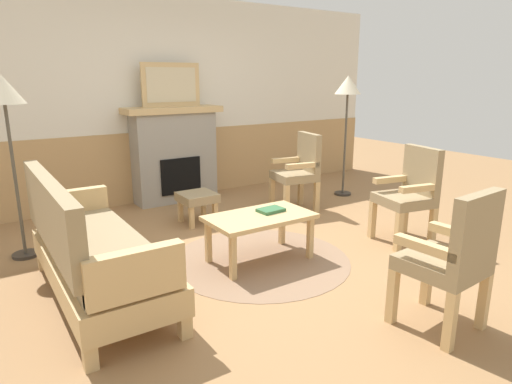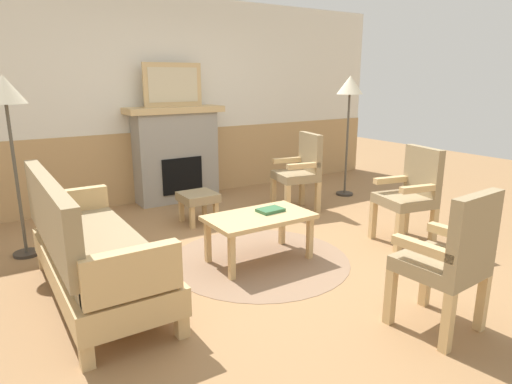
{
  "view_description": "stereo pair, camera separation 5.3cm",
  "coord_description": "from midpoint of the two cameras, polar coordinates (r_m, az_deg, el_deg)",
  "views": [
    {
      "loc": [
        -2.35,
        -3.19,
        1.66
      ],
      "look_at": [
        0.0,
        0.35,
        0.55
      ],
      "focal_mm": 31.03,
      "sensor_mm": 36.0,
      "label": 1
    },
    {
      "loc": [
        -2.31,
        -3.22,
        1.66
      ],
      "look_at": [
        0.0,
        0.35,
        0.55
      ],
      "focal_mm": 31.03,
      "sensor_mm": 36.0,
      "label": 2
    }
  ],
  "objects": [
    {
      "name": "ground_plane",
      "position": [
        4.3,
        2.92,
        -8.11
      ],
      "size": [
        14.0,
        14.0,
        0.0
      ],
      "primitive_type": "plane",
      "color": "#997047"
    },
    {
      "name": "wall_back",
      "position": [
        6.26,
        -11.2,
        11.15
      ],
      "size": [
        7.2,
        0.14,
        2.7
      ],
      "color": "silver",
      "rests_on": "ground_plane"
    },
    {
      "name": "fireplace",
      "position": [
        6.11,
        -10.02,
        4.9
      ],
      "size": [
        1.3,
        0.44,
        1.28
      ],
      "color": "gray",
      "rests_on": "ground_plane"
    },
    {
      "name": "framed_picture",
      "position": [
        6.02,
        -10.41,
        13.44
      ],
      "size": [
        0.8,
        0.04,
        0.56
      ],
      "color": "tan",
      "rests_on": "fireplace"
    },
    {
      "name": "couch",
      "position": [
        3.56,
        -20.07,
        -7.08
      ],
      "size": [
        0.7,
        1.8,
        0.98
      ],
      "color": "tan",
      "rests_on": "ground_plane"
    },
    {
      "name": "coffee_table",
      "position": [
        4.05,
        0.8,
        -3.72
      ],
      "size": [
        0.96,
        0.56,
        0.44
      ],
      "color": "tan",
      "rests_on": "ground_plane"
    },
    {
      "name": "round_rug",
      "position": [
        4.18,
        0.78,
        -8.7
      ],
      "size": [
        1.68,
        1.68,
        0.01
      ],
      "primitive_type": "cylinder",
      "color": "#896B51",
      "rests_on": "ground_plane"
    },
    {
      "name": "book_on_table",
      "position": [
        4.13,
        2.24,
        -2.34
      ],
      "size": [
        0.25,
        0.18,
        0.03
      ],
      "primitive_type": "cube",
      "rotation": [
        0.0,
        0.0,
        0.06
      ],
      "color": "#33663D",
      "rests_on": "coffee_table"
    },
    {
      "name": "footstool",
      "position": [
        5.17,
        -7.19,
        -0.92
      ],
      "size": [
        0.4,
        0.4,
        0.36
      ],
      "color": "tan",
      "rests_on": "ground_plane"
    },
    {
      "name": "armchair_near_fireplace",
      "position": [
        5.61,
        6.07,
        3.01
      ],
      "size": [
        0.56,
        0.56,
        0.98
      ],
      "color": "tan",
      "rests_on": "ground_plane"
    },
    {
      "name": "armchair_by_window_left",
      "position": [
        4.75,
        19.64,
        0.1
      ],
      "size": [
        0.57,
        0.57,
        0.98
      ],
      "color": "tan",
      "rests_on": "ground_plane"
    },
    {
      "name": "armchair_front_left",
      "position": [
        3.15,
        24.3,
        -7.55
      ],
      "size": [
        0.51,
        0.51,
        0.98
      ],
      "color": "tan",
      "rests_on": "ground_plane"
    },
    {
      "name": "floor_lamp_by_couch",
      "position": [
        4.53,
        -29.27,
        10.16
      ],
      "size": [
        0.36,
        0.36,
        1.68
      ],
      "color": "#332D28",
      "rests_on": "ground_plane"
    },
    {
      "name": "floor_lamp_by_chairs",
      "position": [
        6.35,
        12.22,
        12.41
      ],
      "size": [
        0.36,
        0.36,
        1.68
      ],
      "color": "#332D28",
      "rests_on": "ground_plane"
    }
  ]
}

